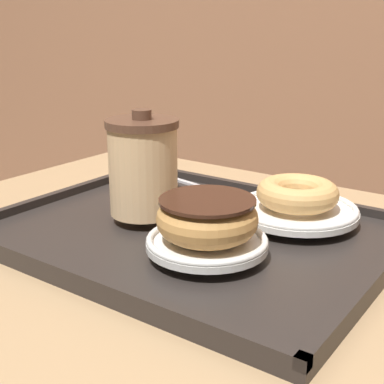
% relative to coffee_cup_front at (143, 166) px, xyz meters
% --- Properties ---
extents(cafe_table, '(0.89, 0.72, 0.75)m').
position_rel_coffee_cup_front_xyz_m(cafe_table, '(0.08, -0.01, -0.27)').
color(cafe_table, tan).
rests_on(cafe_table, ground_plane).
extents(serving_tray, '(0.50, 0.39, 0.02)m').
position_rel_coffee_cup_front_xyz_m(serving_tray, '(0.07, 0.01, -0.08)').
color(serving_tray, '#282321').
rests_on(serving_tray, cafe_table).
extents(coffee_cup_front, '(0.10, 0.10, 0.14)m').
position_rel_coffee_cup_front_xyz_m(coffee_cup_front, '(0.00, 0.00, 0.00)').
color(coffee_cup_front, '#E0B784').
rests_on(coffee_cup_front, serving_tray).
extents(plate_with_chocolate_donut, '(0.14, 0.14, 0.01)m').
position_rel_coffee_cup_front_xyz_m(plate_with_chocolate_donut, '(0.14, -0.05, -0.06)').
color(plate_with_chocolate_donut, white).
rests_on(plate_with_chocolate_donut, serving_tray).
extents(donut_chocolate_glazed, '(0.12, 0.12, 0.05)m').
position_rel_coffee_cup_front_xyz_m(donut_chocolate_glazed, '(0.14, -0.05, -0.03)').
color(donut_chocolate_glazed, tan).
rests_on(donut_chocolate_glazed, plate_with_chocolate_donut).
extents(plate_with_plain_donut, '(0.17, 0.17, 0.01)m').
position_rel_coffee_cup_front_xyz_m(plate_with_plain_donut, '(0.17, 0.11, -0.06)').
color(plate_with_plain_donut, white).
rests_on(plate_with_plain_donut, serving_tray).
extents(donut_plain, '(0.11, 0.11, 0.03)m').
position_rel_coffee_cup_front_xyz_m(donut_plain, '(0.17, 0.11, -0.03)').
color(donut_plain, tan).
rests_on(donut_plain, plate_with_plain_donut).
extents(spoon, '(0.14, 0.04, 0.01)m').
position_rel_coffee_cup_front_xyz_m(spoon, '(0.03, 0.13, -0.06)').
color(spoon, silver).
rests_on(spoon, serving_tray).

